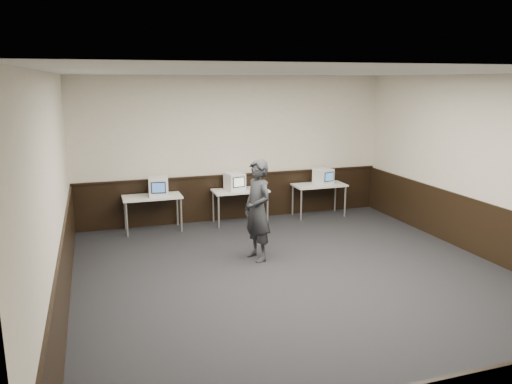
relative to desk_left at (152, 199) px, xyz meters
The scene contains 16 objects.
floor 4.13m from the desk_left, 62.18° to the right, with size 8.00×8.00×0.00m, color black.
ceiling 4.79m from the desk_left, 62.18° to the right, with size 8.00×8.00×0.00m, color white.
back_wall 2.15m from the desk_left, 11.89° to the left, with size 7.00×7.00×0.00m, color silver.
left_wall 4.05m from the desk_left, 113.96° to the right, with size 8.00×8.00×0.00m, color silver.
right_wall 6.56m from the desk_left, 33.69° to the right, with size 8.00×8.00×0.00m, color silver.
wainscot_back 1.95m from the desk_left, 11.31° to the left, with size 6.98×0.04×1.00m, color black.
wainscot_left 3.94m from the desk_left, 113.70° to the right, with size 0.04×7.98×1.00m, color black.
wainscot_right 6.48m from the desk_left, 33.79° to the right, with size 0.04×7.98×1.00m, color black.
wainscot_rail 1.96m from the desk_left, 10.73° to the left, with size 6.98×0.06×0.04m, color black.
desk_left is the anchor object (origin of this frame).
desk_center 1.90m from the desk_left, ahead, with size 1.20×0.60×0.75m.
desk_right 3.80m from the desk_left, ahead, with size 1.20×0.60×0.75m.
emac_left 0.30m from the desk_left, 12.54° to the right, with size 0.44×0.46×0.39m.
emac_center 1.81m from the desk_left, ahead, with size 0.44×0.46×0.37m.
emac_right 3.90m from the desk_left, ahead, with size 0.45×0.47×0.36m.
person 2.77m from the desk_left, 55.92° to the right, with size 0.65×0.43×1.78m, color #26272B.
Camera 1 is at (-2.99, -6.61, 3.11)m, focal length 35.00 mm.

